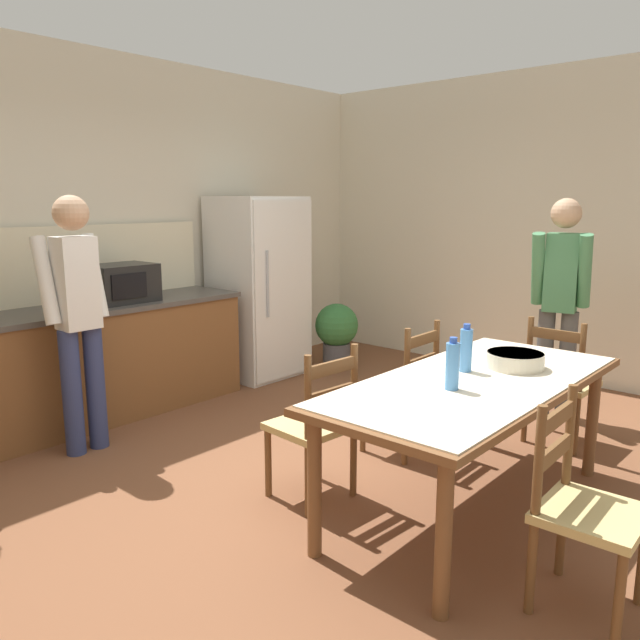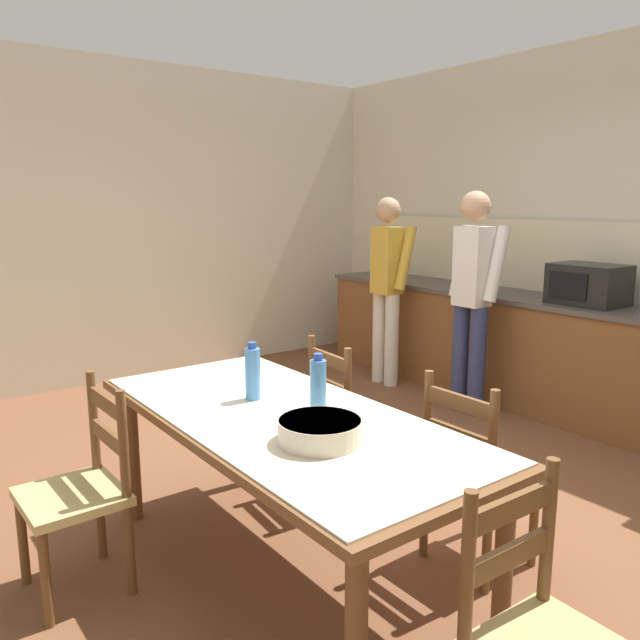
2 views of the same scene
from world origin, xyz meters
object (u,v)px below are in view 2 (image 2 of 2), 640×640
at_px(dining_table, 284,431).
at_px(chair_side_far_right, 475,474).
at_px(bottle_near_centre, 253,373).
at_px(person_at_counter, 472,291).
at_px(serving_bowl, 320,429).
at_px(chair_side_far_left, 348,419).
at_px(bottle_off_centre, 318,387).
at_px(person_at_sink, 387,281).
at_px(chair_side_near_left, 81,491).
at_px(microwave, 589,284).

distance_m(dining_table, chair_side_far_right, 0.90).
relative_size(dining_table, bottle_near_centre, 7.44).
bearing_deg(person_at_counter, bottle_near_centre, -163.36).
relative_size(bottle_near_centre, serving_bowl, 0.84).
bearing_deg(chair_side_far_right, chair_side_far_left, -0.42).
bearing_deg(bottle_off_centre, dining_table, -131.63).
height_order(bottle_off_centre, serving_bowl, bottle_off_centre).
bearing_deg(chair_side_far_left, chair_side_far_right, -175.31).
height_order(dining_table, chair_side_far_left, chair_side_far_left).
relative_size(bottle_near_centre, chair_side_far_left, 0.30).
xyz_separation_m(bottle_near_centre, person_at_sink, (-1.70, 2.42, 0.07)).
bearing_deg(chair_side_far_right, serving_bowl, 82.50).
relative_size(serving_bowl, chair_side_far_right, 0.35).
xyz_separation_m(serving_bowl, chair_side_far_left, (-0.81, 0.81, -0.37)).
bearing_deg(chair_side_near_left, bottle_near_centre, 73.55).
bearing_deg(chair_side_far_right, bottle_near_centre, 46.13).
bearing_deg(chair_side_far_left, microwave, -89.03).
height_order(microwave, person_at_counter, person_at_counter).
bearing_deg(serving_bowl, person_at_counter, 118.15).
bearing_deg(bottle_off_centre, person_at_sink, 131.65).
xyz_separation_m(microwave, chair_side_far_right, (0.77, -2.18, -0.61)).
bearing_deg(serving_bowl, chair_side_far_right, 83.04).
relative_size(serving_bowl, person_at_counter, 0.18).
relative_size(bottle_off_centre, chair_side_far_right, 0.30).
xyz_separation_m(dining_table, person_at_sink, (-1.95, 2.42, 0.27)).
bearing_deg(person_at_counter, person_at_sink, 88.85).
bearing_deg(chair_side_far_right, chair_side_near_left, 58.22).
height_order(chair_side_far_left, person_at_sink, person_at_sink).
bearing_deg(chair_side_far_left, serving_bowl, 139.59).
relative_size(bottle_off_centre, chair_side_far_left, 0.30).
distance_m(microwave, chair_side_near_left, 3.72).
height_order(chair_side_far_right, person_at_sink, person_at_sink).
bearing_deg(person_at_sink, microwave, -73.02).
distance_m(microwave, bottle_near_centre, 2.93).
xyz_separation_m(microwave, chair_side_near_left, (-0.13, -3.66, -0.61)).
bearing_deg(person_at_counter, dining_table, -158.03).
distance_m(bottle_near_centre, person_at_counter, 2.51).
height_order(bottle_off_centre, chair_side_far_left, bottle_off_centre).
height_order(chair_side_far_left, person_at_counter, person_at_counter).
xyz_separation_m(bottle_off_centre, person_at_counter, (-1.07, 2.29, 0.09)).
distance_m(chair_side_near_left, chair_side_far_right, 1.74).
xyz_separation_m(bottle_near_centre, chair_side_far_left, (-0.21, 0.74, -0.44)).
bearing_deg(bottle_near_centre, chair_side_near_left, -105.07).
height_order(microwave, chair_side_far_left, microwave).
height_order(chair_side_near_left, person_at_counter, person_at_counter).
relative_size(chair_side_near_left, chair_side_far_left, 1.00).
bearing_deg(chair_side_far_left, dining_table, 126.21).
xyz_separation_m(chair_side_far_right, person_at_counter, (-1.42, 1.66, 0.53)).
relative_size(microwave, bottle_near_centre, 1.85).
bearing_deg(person_at_sink, dining_table, -141.11).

